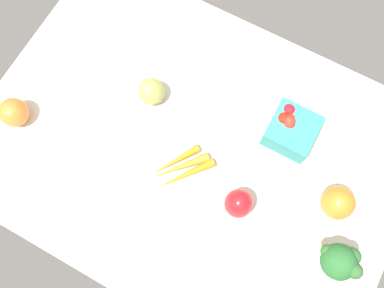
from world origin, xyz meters
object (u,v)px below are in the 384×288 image
(heirloom_tomato_green, at_px, (151,91))
(bell_pepper_orange, at_px, (338,203))
(berry_basket, at_px, (291,129))
(broccoli_head, at_px, (341,261))
(carrot_bunch, at_px, (180,169))
(heirloom_tomato_orange, at_px, (14,112))
(bell_pepper_red, at_px, (238,204))

(heirloom_tomato_green, bearing_deg, bell_pepper_orange, -4.14)
(berry_basket, xyz_separation_m, broccoli_head, (0.22, -0.23, 0.03))
(carrot_bunch, xyz_separation_m, berry_basket, (0.19, 0.21, 0.03))
(carrot_bunch, relative_size, broccoli_head, 1.36)
(heirloom_tomato_green, bearing_deg, broccoli_head, -15.68)
(bell_pepper_orange, height_order, heirloom_tomato_green, bell_pepper_orange)
(bell_pepper_orange, height_order, heirloom_tomato_orange, bell_pepper_orange)
(bell_pepper_red, bearing_deg, berry_basket, 82.13)
(heirloom_tomato_orange, bearing_deg, bell_pepper_red, 5.99)
(carrot_bunch, relative_size, bell_pepper_red, 1.74)
(carrot_bunch, relative_size, berry_basket, 1.33)
(bell_pepper_red, height_order, heirloom_tomato_green, bell_pepper_red)
(carrot_bunch, distance_m, broccoli_head, 0.41)
(bell_pepper_orange, distance_m, heirloom_tomato_orange, 0.80)
(heirloom_tomato_green, relative_size, broccoli_head, 0.63)
(heirloom_tomato_green, distance_m, heirloom_tomato_orange, 0.34)
(carrot_bunch, bearing_deg, broccoli_head, -3.47)
(bell_pepper_red, xyz_separation_m, heirloom_tomato_green, (-0.32, 0.15, -0.01))
(carrot_bunch, xyz_separation_m, broccoli_head, (0.41, -0.02, 0.06))
(heirloom_tomato_orange, bearing_deg, bell_pepper_orange, 12.41)
(bell_pepper_red, distance_m, broccoli_head, 0.25)
(broccoli_head, distance_m, heirloom_tomato_orange, 0.83)
(carrot_bunch, distance_m, heirloom_tomato_green, 0.21)
(carrot_bunch, bearing_deg, heirloom_tomato_green, 139.54)
(berry_basket, relative_size, broccoli_head, 1.03)
(bell_pepper_red, xyz_separation_m, heirloom_tomato_orange, (-0.58, -0.06, -0.01))
(bell_pepper_red, relative_size, berry_basket, 0.76)
(bell_pepper_orange, bearing_deg, heirloom_tomato_orange, -167.59)
(heirloom_tomato_green, distance_m, broccoli_head, 0.58)
(carrot_bunch, bearing_deg, bell_pepper_orange, 15.03)
(heirloom_tomato_green, bearing_deg, heirloom_tomato_orange, -141.85)
(heirloom_tomato_orange, bearing_deg, broccoli_head, 3.52)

